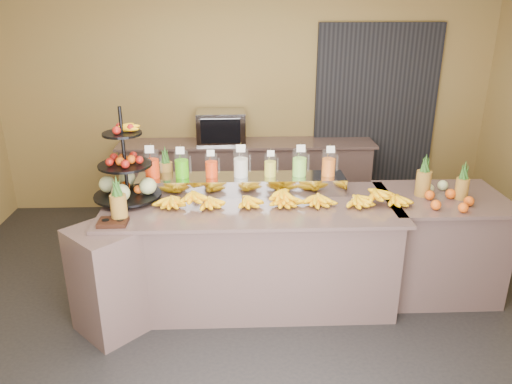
{
  "coord_description": "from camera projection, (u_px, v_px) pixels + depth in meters",
  "views": [
    {
      "loc": [
        -0.11,
        -3.61,
        2.56
      ],
      "look_at": [
        0.04,
        0.3,
        1.04
      ],
      "focal_mm": 35.0,
      "sensor_mm": 36.0,
      "label": 1
    }
  ],
  "objects": [
    {
      "name": "juice_pitcher_orange_c",
      "position": [
        329.0,
        165.0,
        4.43
      ],
      "size": [
        0.12,
        0.13,
        0.3
      ],
      "color": "silver",
      "rests_on": "pitcher_tray"
    },
    {
      "name": "juice_pitcher_lemon",
      "position": [
        270.0,
        167.0,
        4.41
      ],
      "size": [
        0.11,
        0.11,
        0.26
      ],
      "color": "silver",
      "rests_on": "pitcher_tray"
    },
    {
      "name": "ground",
      "position": [
        253.0,
        317.0,
        4.29
      ],
      "size": [
        6.0,
        6.0,
        0.0
      ],
      "primitive_type": "plane",
      "color": "black",
      "rests_on": "ground"
    },
    {
      "name": "juice_pitcher_orange_b",
      "position": [
        211.0,
        167.0,
        4.39
      ],
      "size": [
        0.11,
        0.12,
        0.27
      ],
      "color": "silver",
      "rests_on": "pitcher_tray"
    },
    {
      "name": "right_fruit_pile",
      "position": [
        444.0,
        193.0,
        4.27
      ],
      "size": [
        0.43,
        0.41,
        0.22
      ],
      "color": "brown",
      "rests_on": "right_counter"
    },
    {
      "name": "back_ledge",
      "position": [
        247.0,
        178.0,
        6.22
      ],
      "size": [
        3.1,
        0.55,
        0.93
      ],
      "color": "#8B6865",
      "rests_on": "ground"
    },
    {
      "name": "juice_pitcher_orange_a",
      "position": [
        152.0,
        166.0,
        4.37
      ],
      "size": [
        0.13,
        0.14,
        0.32
      ],
      "color": "silver",
      "rests_on": "pitcher_tray"
    },
    {
      "name": "fruit_stand",
      "position": [
        131.0,
        177.0,
        4.25
      ],
      "size": [
        0.65,
        0.65,
        0.81
      ],
      "rotation": [
        0.0,
        0.0,
        0.13
      ],
      "color": "black",
      "rests_on": "buffet_counter"
    },
    {
      "name": "right_counter",
      "position": [
        437.0,
        244.0,
        4.56
      ],
      "size": [
        1.08,
        0.88,
        0.93
      ],
      "color": "#8B6865",
      "rests_on": "ground"
    },
    {
      "name": "banana_heap",
      "position": [
        284.0,
        196.0,
        4.2
      ],
      "size": [
        2.14,
        0.19,
        0.18
      ],
      "color": "yellow",
      "rests_on": "buffet_counter"
    },
    {
      "name": "oven_warmer",
      "position": [
        221.0,
        127.0,
        5.97
      ],
      "size": [
        0.58,
        0.42,
        0.38
      ],
      "primitive_type": "cube",
      "rotation": [
        0.0,
        0.0,
        0.02
      ],
      "color": "gray",
      "rests_on": "back_ledge"
    },
    {
      "name": "juice_pitcher_milk",
      "position": [
        241.0,
        165.0,
        4.4
      ],
      "size": [
        0.13,
        0.14,
        0.32
      ],
      "color": "silver",
      "rests_on": "pitcher_tray"
    },
    {
      "name": "juice_pitcher_lime",
      "position": [
        299.0,
        164.0,
        4.42
      ],
      "size": [
        0.13,
        0.13,
        0.31
      ],
      "color": "silver",
      "rests_on": "pitcher_tray"
    },
    {
      "name": "condiment_caddy",
      "position": [
        113.0,
        222.0,
        3.85
      ],
      "size": [
        0.22,
        0.17,
        0.03
      ],
      "primitive_type": "cube",
      "rotation": [
        0.0,
        0.0,
        0.01
      ],
      "color": "black",
      "rests_on": "buffet_counter"
    },
    {
      "name": "pineapple_left_b",
      "position": [
        166.0,
        171.0,
        4.59
      ],
      "size": [
        0.12,
        0.12,
        0.39
      ],
      "rotation": [
        0.0,
        0.0,
        -0.02
      ],
      "color": "brown",
      "rests_on": "buffet_counter"
    },
    {
      "name": "juice_pitcher_green",
      "position": [
        182.0,
        166.0,
        4.38
      ],
      "size": [
        0.13,
        0.13,
        0.3
      ],
      "color": "silver",
      "rests_on": "pitcher_tray"
    },
    {
      "name": "pineapple_left_a",
      "position": [
        119.0,
        205.0,
        3.86
      ],
      "size": [
        0.13,
        0.13,
        0.38
      ],
      "rotation": [
        0.0,
        0.0,
        -0.2
      ],
      "color": "brown",
      "rests_on": "buffet_counter"
    },
    {
      "name": "buffet_counter",
      "position": [
        239.0,
        255.0,
        4.36
      ],
      "size": [
        2.75,
        1.25,
        0.93
      ],
      "color": "#8B6865",
      "rests_on": "ground"
    },
    {
      "name": "room_envelope",
      "position": [
        271.0,
        82.0,
        4.35
      ],
      "size": [
        6.04,
        5.02,
        2.82
      ],
      "color": "olive",
      "rests_on": "ground"
    },
    {
      "name": "pitcher_tray",
      "position": [
        241.0,
        184.0,
        4.46
      ],
      "size": [
        1.85,
        0.3,
        0.15
      ],
      "primitive_type": "cube",
      "color": "gray",
      "rests_on": "buffet_counter"
    }
  ]
}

